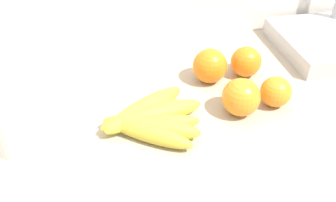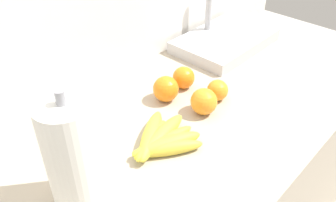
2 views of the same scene
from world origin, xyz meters
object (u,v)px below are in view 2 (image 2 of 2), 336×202
(orange_center, at_px, (216,90))
(paper_towel_roll, at_px, (73,155))
(banana_bunch, at_px, (160,141))
(orange_far_right, at_px, (204,101))
(sink_basin, at_px, (225,40))
(orange_back_right, at_px, (166,89))
(orange_right, at_px, (184,78))

(orange_center, height_order, paper_towel_roll, paper_towel_roll)
(banana_bunch, relative_size, orange_far_right, 2.74)
(banana_bunch, xyz_separation_m, paper_towel_roll, (-0.24, 0.02, 0.11))
(banana_bunch, height_order, orange_far_right, orange_far_right)
(banana_bunch, xyz_separation_m, sink_basin, (0.58, 0.21, 0.01))
(orange_back_right, bearing_deg, banana_bunch, -141.05)
(banana_bunch, distance_m, orange_far_right, 0.19)
(orange_back_right, xyz_separation_m, sink_basin, (0.42, 0.08, -0.01))
(paper_towel_roll, height_order, sink_basin, paper_towel_roll)
(paper_towel_roll, bearing_deg, orange_right, 13.69)
(paper_towel_roll, bearing_deg, orange_back_right, 15.82)
(orange_back_right, relative_size, paper_towel_roll, 0.27)
(orange_back_right, bearing_deg, orange_center, -45.19)
(banana_bunch, relative_size, orange_right, 3.01)
(orange_right, distance_m, paper_towel_roll, 0.52)
(orange_right, height_order, sink_basin, sink_basin)
(orange_back_right, height_order, orange_far_right, same)
(orange_right, relative_size, orange_back_right, 0.90)
(orange_right, xyz_separation_m, orange_back_right, (-0.09, -0.01, 0.00))
(orange_right, bearing_deg, banana_bunch, -151.40)
(orange_center, height_order, sink_basin, sink_basin)
(orange_center, relative_size, paper_towel_roll, 0.23)
(orange_right, bearing_deg, orange_center, -80.64)
(paper_towel_roll, bearing_deg, orange_center, 0.47)
(banana_bunch, relative_size, paper_towel_roll, 0.74)
(orange_far_right, xyz_separation_m, sink_basin, (0.39, 0.20, -0.01))
(orange_right, bearing_deg, orange_back_right, -176.22)
(banana_bunch, height_order, orange_center, orange_center)
(orange_right, bearing_deg, orange_far_right, -115.67)
(banana_bunch, height_order, paper_towel_roll, paper_towel_roll)
(orange_back_right, bearing_deg, orange_right, 3.78)
(paper_towel_roll, distance_m, sink_basin, 0.85)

